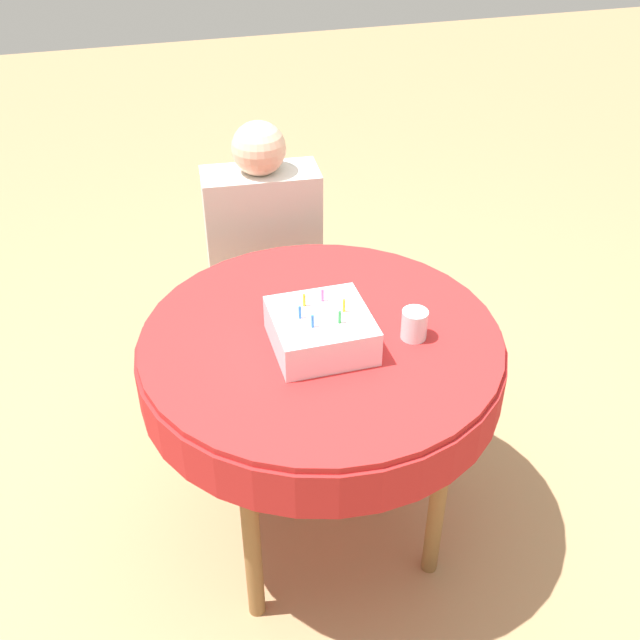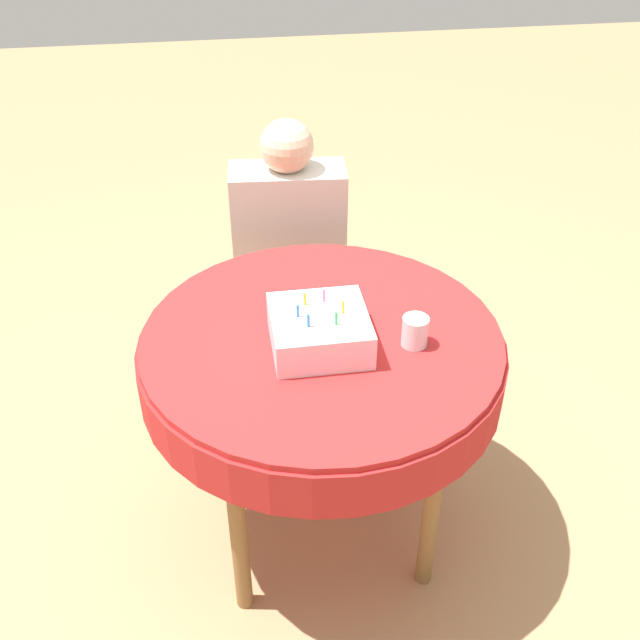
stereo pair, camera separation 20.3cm
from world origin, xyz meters
TOP-DOWN VIEW (x-y plane):
  - ground_plane at (0.00, 0.00)m, footprint 12.00×12.00m
  - dining_table at (0.00, 0.00)m, footprint 1.03×1.03m
  - chair at (0.00, 0.84)m, footprint 0.39×0.39m
  - person at (-0.00, 0.75)m, footprint 0.43×0.31m
  - birthday_cake at (-0.01, -0.05)m, footprint 0.26×0.26m
  - drinking_glass at (0.24, -0.08)m, footprint 0.07×0.07m

SIDE VIEW (x-z plane):
  - ground_plane at x=0.00m, z-range 0.00..0.00m
  - chair at x=0.00m, z-range 0.04..0.94m
  - person at x=0.00m, z-range 0.12..1.23m
  - dining_table at x=0.00m, z-range 0.30..1.07m
  - drinking_glass at x=0.24m, z-range 0.78..0.86m
  - birthday_cake at x=-0.01m, z-range 0.76..0.90m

